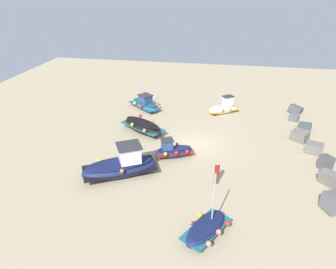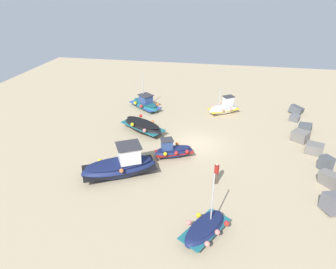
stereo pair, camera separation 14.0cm
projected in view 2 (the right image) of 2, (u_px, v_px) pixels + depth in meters
name	position (u px, v px, depth m)	size (l,w,h in m)	color
ground_plane	(196.00, 144.00, 25.39)	(55.78, 55.78, 0.00)	tan
fishing_boat_0	(224.00, 108.00, 31.08)	(2.86, 3.46, 3.01)	white
fishing_boat_1	(143.00, 126.00, 27.21)	(3.66, 4.64, 1.13)	black
fishing_boat_2	(121.00, 165.00, 21.09)	(4.18, 5.56, 2.34)	navy
fishing_boat_3	(145.00, 104.00, 32.16)	(3.72, 4.06, 3.96)	#1E6670
fishing_boat_4	(173.00, 151.00, 23.34)	(2.24, 3.23, 1.61)	navy
fishing_boat_5	(205.00, 229.00, 16.13)	(3.46, 2.80, 3.76)	navy
person_walking	(216.00, 172.00, 20.00)	(0.32, 0.32, 1.69)	brown
breakwater_rocks	(318.00, 157.00, 22.74)	(19.67, 2.84, 1.36)	#4C5156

